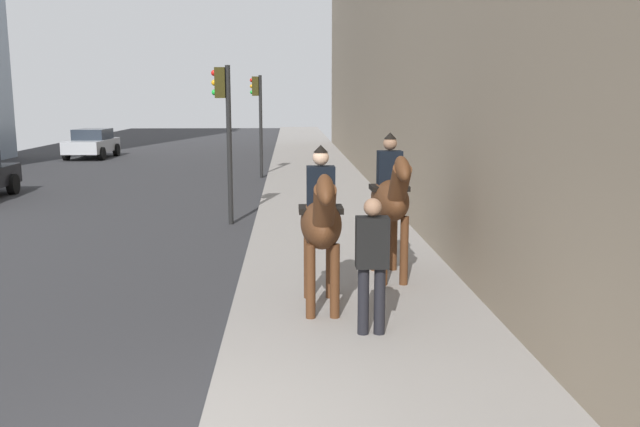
{
  "coord_description": "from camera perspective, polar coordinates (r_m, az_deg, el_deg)",
  "views": [
    {
      "loc": [
        -5.17,
        -0.83,
        3.02
      ],
      "look_at": [
        4.0,
        -1.25,
        1.4
      ],
      "focal_mm": 37.31,
      "sensor_mm": 36.0,
      "label": 1
    }
  ],
  "objects": [
    {
      "name": "pedestrian_greeting",
      "position": [
        8.11,
        4.49,
        -3.74
      ],
      "size": [
        0.27,
        0.41,
        1.7
      ],
      "rotation": [
        0.0,
        0.0,
        -0.02
      ],
      "color": "black",
      "rests_on": "sidewalk_slab"
    },
    {
      "name": "traffic_light_far_curb",
      "position": [
        25.03,
        -5.33,
        8.87
      ],
      "size": [
        0.2,
        0.44,
        3.8
      ],
      "color": "black",
      "rests_on": "ground"
    },
    {
      "name": "traffic_light_near_curb",
      "position": [
        15.8,
        -8.17,
        8.05
      ],
      "size": [
        0.2,
        0.44,
        3.73
      ],
      "color": "black",
      "rests_on": "ground"
    },
    {
      "name": "mounted_horse_far",
      "position": [
        10.58,
        6.07,
        1.35
      ],
      "size": [
        2.15,
        0.61,
        2.34
      ],
      "rotation": [
        0.0,
        0.0,
        3.17
      ],
      "color": "#4C2B16",
      "rests_on": "sidewalk_slab"
    },
    {
      "name": "car_mid_lane",
      "position": [
        35.05,
        -18.96,
        5.74
      ],
      "size": [
        3.92,
        2.04,
        1.44
      ],
      "rotation": [
        0.0,
        0.0,
        3.11
      ],
      "color": "#B7BABF",
      "rests_on": "ground"
    },
    {
      "name": "mounted_horse_near",
      "position": [
        8.98,
        0.11,
        -0.62
      ],
      "size": [
        2.15,
        0.6,
        2.26
      ],
      "rotation": [
        0.0,
        0.0,
        3.15
      ],
      "color": "#4C2B16",
      "rests_on": "sidewalk_slab"
    }
  ]
}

